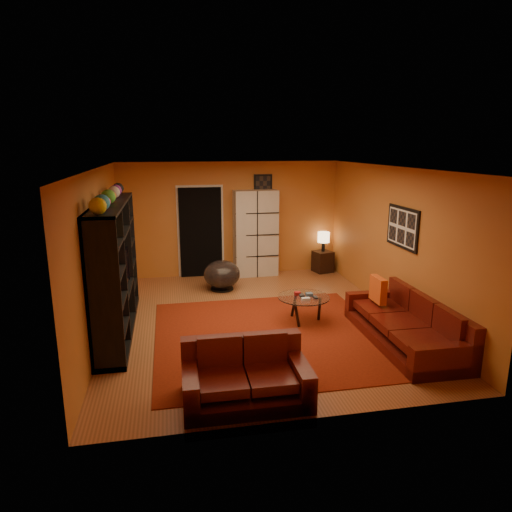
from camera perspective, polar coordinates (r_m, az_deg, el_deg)
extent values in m
plane|color=brown|center=(7.99, -0.06, -8.00)|extent=(6.00, 6.00, 0.00)
plane|color=white|center=(7.43, -0.06, 10.96)|extent=(6.00, 6.00, 0.00)
plane|color=#B86628|center=(10.52, -3.17, 4.63)|extent=(6.00, 0.00, 6.00)
plane|color=#B86628|center=(4.81, 6.78, -6.55)|extent=(6.00, 0.00, 6.00)
plane|color=#B86628|center=(7.56, -19.01, 0.28)|extent=(0.00, 6.00, 6.00)
plane|color=#B86628|center=(8.44, 16.86, 1.79)|extent=(0.00, 6.00, 6.00)
cube|color=#63180B|center=(7.38, 1.77, -9.88)|extent=(3.60, 3.60, 0.01)
cube|color=black|center=(10.46, -6.93, 2.94)|extent=(0.95, 0.10, 2.04)
cube|color=black|center=(8.11, 17.86, 3.42)|extent=(0.03, 1.00, 0.70)
cube|color=black|center=(10.53, 0.88, 8.77)|extent=(0.42, 0.03, 0.52)
cube|color=black|center=(7.59, -17.19, -1.48)|extent=(0.45, 3.00, 2.10)
imported|color=black|center=(7.66, -16.74, -1.70)|extent=(0.97, 0.13, 0.56)
cube|color=#490D09|center=(7.43, 17.94, -9.11)|extent=(1.03, 2.42, 0.32)
cube|color=#490D09|center=(7.53, 20.82, -6.89)|extent=(0.23, 2.41, 0.85)
cube|color=#490D09|center=(6.50, 22.63, -11.45)|extent=(0.99, 0.20, 0.62)
cube|color=#490D09|center=(8.31, 14.48, -5.33)|extent=(0.99, 0.20, 0.62)
cube|color=#490D09|center=(6.75, 20.52, -8.83)|extent=(0.78, 0.68, 0.12)
cube|color=#490D09|center=(7.30, 17.84, -6.90)|extent=(0.78, 0.68, 0.12)
cube|color=#490D09|center=(7.87, 15.56, -5.23)|extent=(0.78, 0.68, 0.12)
cube|color=#490D09|center=(5.61, -1.27, -16.22)|extent=(1.49, 0.91, 0.32)
cube|color=#490D09|center=(5.79, -1.84, -12.23)|extent=(1.48, 0.20, 0.85)
cube|color=#490D09|center=(5.66, 5.45, -14.26)|extent=(0.19, 0.89, 0.62)
cube|color=#490D09|center=(5.48, -8.25, -15.32)|extent=(0.19, 0.89, 0.62)
cube|color=#490D09|center=(5.47, 1.76, -13.35)|extent=(0.55, 0.67, 0.12)
cube|color=#490D09|center=(5.39, -4.24, -13.81)|extent=(0.55, 0.67, 0.12)
cube|color=#E85519|center=(7.83, 15.02, -4.07)|extent=(0.12, 0.42, 0.42)
cylinder|color=silver|center=(7.82, 5.99, -5.13)|extent=(0.88, 0.88, 0.02)
cylinder|color=black|center=(7.93, 7.92, -6.60)|extent=(0.05, 0.05, 0.42)
cylinder|color=black|center=(8.10, 4.77, -6.08)|extent=(0.05, 0.05, 0.42)
cylinder|color=black|center=(7.66, 5.14, -7.28)|extent=(0.05, 0.05, 0.42)
cube|color=beige|center=(10.47, -0.05, 2.86)|extent=(1.00, 0.47, 1.97)
cylinder|color=black|center=(9.63, -4.26, -4.09)|extent=(0.44, 0.44, 0.03)
cylinder|color=black|center=(9.61, -4.27, -3.63)|extent=(0.06, 0.06, 0.15)
ellipsoid|color=#383232|center=(9.54, -4.29, -2.27)|extent=(0.76, 0.76, 0.57)
cube|color=black|center=(11.00, 8.34, -0.69)|extent=(0.48, 0.48, 0.50)
cylinder|color=black|center=(10.91, 8.40, 1.15)|extent=(0.08, 0.08, 0.22)
cylinder|color=#FFD48C|center=(10.87, 8.45, 2.34)|extent=(0.28, 0.28, 0.24)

